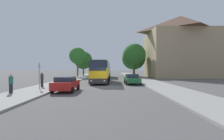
{
  "coord_description": "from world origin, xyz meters",
  "views": [
    {
      "loc": [
        0.69,
        -21.44,
        2.36
      ],
      "look_at": [
        0.88,
        10.19,
        2.0
      ],
      "focal_mm": 28.0,
      "sensor_mm": 36.0,
      "label": 1
    }
  ],
  "objects_px": {
    "tree_right_near": "(134,58)",
    "bus_front": "(101,71)",
    "tree_left_near": "(83,60)",
    "bus_stop_sign": "(39,73)",
    "tree_left_far": "(78,56)",
    "parked_car_left_curb": "(66,84)",
    "pedestrian_waiting_near": "(11,84)",
    "pedestrian_waiting_far": "(42,79)",
    "tree_right_mid": "(134,55)",
    "parked_car_right_near": "(132,79)",
    "bus_middle": "(104,70)"
  },
  "relations": [
    {
      "from": "bus_middle",
      "to": "bus_stop_sign",
      "type": "xyz_separation_m",
      "value": [
        -6.04,
        -25.05,
        -0.03
      ]
    },
    {
      "from": "bus_front",
      "to": "tree_right_near",
      "type": "distance_m",
      "value": 20.81
    },
    {
      "from": "bus_front",
      "to": "tree_right_mid",
      "type": "relative_size",
      "value": 1.32
    },
    {
      "from": "parked_car_right_near",
      "to": "tree_left_far",
      "type": "height_order",
      "value": "tree_left_far"
    },
    {
      "from": "parked_car_left_curb",
      "to": "parked_car_right_near",
      "type": "relative_size",
      "value": 0.91
    },
    {
      "from": "parked_car_left_curb",
      "to": "pedestrian_waiting_near",
      "type": "bearing_deg",
      "value": -152.14
    },
    {
      "from": "parked_car_right_near",
      "to": "tree_left_far",
      "type": "distance_m",
      "value": 22.84
    },
    {
      "from": "parked_car_left_curb",
      "to": "bus_stop_sign",
      "type": "height_order",
      "value": "bus_stop_sign"
    },
    {
      "from": "pedestrian_waiting_near",
      "to": "tree_right_mid",
      "type": "height_order",
      "value": "tree_right_mid"
    },
    {
      "from": "tree_left_far",
      "to": "bus_stop_sign",
      "type": "bearing_deg",
      "value": -88.2
    },
    {
      "from": "tree_left_near",
      "to": "tree_left_far",
      "type": "bearing_deg",
      "value": -91.41
    },
    {
      "from": "parked_car_right_near",
      "to": "tree_left_near",
      "type": "bearing_deg",
      "value": -67.55
    },
    {
      "from": "bus_front",
      "to": "tree_left_near",
      "type": "bearing_deg",
      "value": 106.58
    },
    {
      "from": "bus_front",
      "to": "pedestrian_waiting_near",
      "type": "height_order",
      "value": "bus_front"
    },
    {
      "from": "tree_left_near",
      "to": "bus_stop_sign",
      "type": "bearing_deg",
      "value": -88.96
    },
    {
      "from": "parked_car_left_curb",
      "to": "bus_stop_sign",
      "type": "relative_size",
      "value": 1.53
    },
    {
      "from": "bus_front",
      "to": "bus_stop_sign",
      "type": "xyz_separation_m",
      "value": [
        -6.07,
        -9.59,
        0.01
      ]
    },
    {
      "from": "bus_stop_sign",
      "to": "bus_front",
      "type": "bearing_deg",
      "value": 57.66
    },
    {
      "from": "bus_front",
      "to": "pedestrian_waiting_near",
      "type": "relative_size",
      "value": 6.48
    },
    {
      "from": "bus_front",
      "to": "pedestrian_waiting_far",
      "type": "distance_m",
      "value": 10.18
    },
    {
      "from": "tree_left_far",
      "to": "tree_left_near",
      "type": "bearing_deg",
      "value": 88.59
    },
    {
      "from": "bus_stop_sign",
      "to": "pedestrian_waiting_far",
      "type": "bearing_deg",
      "value": 103.48
    },
    {
      "from": "bus_stop_sign",
      "to": "parked_car_left_curb",
      "type": "bearing_deg",
      "value": -22.13
    },
    {
      "from": "bus_front",
      "to": "tree_left_far",
      "type": "xyz_separation_m",
      "value": [
        -6.88,
        16.26,
        3.62
      ]
    },
    {
      "from": "pedestrian_waiting_far",
      "to": "parked_car_right_near",
      "type": "bearing_deg",
      "value": 64.03
    },
    {
      "from": "parked_car_right_near",
      "to": "pedestrian_waiting_far",
      "type": "xyz_separation_m",
      "value": [
        -11.23,
        -4.95,
        0.28
      ]
    },
    {
      "from": "bus_stop_sign",
      "to": "tree_left_near",
      "type": "distance_m",
      "value": 33.97
    },
    {
      "from": "bus_front",
      "to": "tree_right_mid",
      "type": "bearing_deg",
      "value": 64.6
    },
    {
      "from": "bus_front",
      "to": "parked_car_right_near",
      "type": "xyz_separation_m",
      "value": [
        4.73,
        -2.83,
        -1.1
      ]
    },
    {
      "from": "tree_right_near",
      "to": "tree_left_far",
      "type": "bearing_deg",
      "value": -169.34
    },
    {
      "from": "tree_right_near",
      "to": "bus_front",
      "type": "bearing_deg",
      "value": -112.26
    },
    {
      "from": "pedestrian_waiting_near",
      "to": "bus_stop_sign",
      "type": "bearing_deg",
      "value": 44.34
    },
    {
      "from": "tree_right_near",
      "to": "pedestrian_waiting_far",
      "type": "bearing_deg",
      "value": -118.07
    },
    {
      "from": "bus_front",
      "to": "tree_left_near",
      "type": "height_order",
      "value": "tree_left_near"
    },
    {
      "from": "pedestrian_waiting_far",
      "to": "tree_right_mid",
      "type": "xyz_separation_m",
      "value": [
        13.93,
        22.62,
        4.53
      ]
    },
    {
      "from": "bus_front",
      "to": "tree_right_mid",
      "type": "height_order",
      "value": "tree_right_mid"
    },
    {
      "from": "tree_left_far",
      "to": "tree_right_mid",
      "type": "distance_m",
      "value": 14.38
    },
    {
      "from": "tree_right_mid",
      "to": "parked_car_right_near",
      "type": "bearing_deg",
      "value": -98.67
    },
    {
      "from": "tree_right_near",
      "to": "bus_middle",
      "type": "bearing_deg",
      "value": -155.46
    },
    {
      "from": "parked_car_left_curb",
      "to": "bus_front",
      "type": "bearing_deg",
      "value": 76.76
    },
    {
      "from": "bus_front",
      "to": "tree_right_mid",
      "type": "distance_m",
      "value": 17.0
    },
    {
      "from": "bus_middle",
      "to": "pedestrian_waiting_near",
      "type": "distance_m",
      "value": 29.36
    },
    {
      "from": "bus_front",
      "to": "tree_left_near",
      "type": "distance_m",
      "value": 25.32
    },
    {
      "from": "pedestrian_waiting_far",
      "to": "tree_left_near",
      "type": "xyz_separation_m",
      "value": [
        -0.18,
        32.03,
        3.67
      ]
    },
    {
      "from": "parked_car_right_near",
      "to": "tree_left_far",
      "type": "xyz_separation_m",
      "value": [
        -11.61,
        19.09,
        4.71
      ]
    },
    {
      "from": "parked_car_right_near",
      "to": "tree_right_mid",
      "type": "xyz_separation_m",
      "value": [
        2.69,
        17.67,
        4.81
      ]
    },
    {
      "from": "bus_stop_sign",
      "to": "tree_left_far",
      "type": "height_order",
      "value": "tree_left_far"
    },
    {
      "from": "bus_stop_sign",
      "to": "pedestrian_waiting_far",
      "type": "distance_m",
      "value": 2.04
    },
    {
      "from": "parked_car_right_near",
      "to": "pedestrian_waiting_near",
      "type": "bearing_deg",
      "value": 40.16
    },
    {
      "from": "bus_stop_sign",
      "to": "tree_right_mid",
      "type": "height_order",
      "value": "tree_right_mid"
    }
  ]
}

